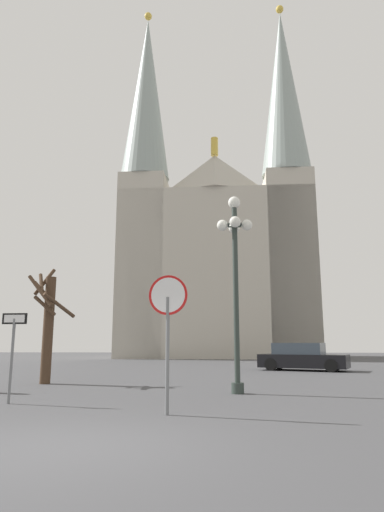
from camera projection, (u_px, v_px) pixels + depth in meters
name	position (u px, v px, depth m)	size (l,w,h in m)	color
ground_plane	(67.00, 447.00, 6.05)	(120.00, 120.00, 0.00)	#424244
cathedral	(216.00, 246.00, 45.16)	(18.93, 12.94, 36.52)	#BCB5A5
stop_sign	(168.00, 314.00, 9.15)	(0.83, 0.19, 2.81)	slate
one_way_arrow_sign	(13.00, 345.00, 10.65)	(0.64, 0.09, 2.12)	slate
street_lamp	(235.00, 264.00, 13.16)	(1.07, 1.07, 5.82)	#2D3833
bare_tree	(48.00, 322.00, 15.80)	(1.69, 1.54, 4.17)	#473323
parked_car_near_black	(302.00, 357.00, 22.96)	(4.80, 3.44, 1.40)	black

